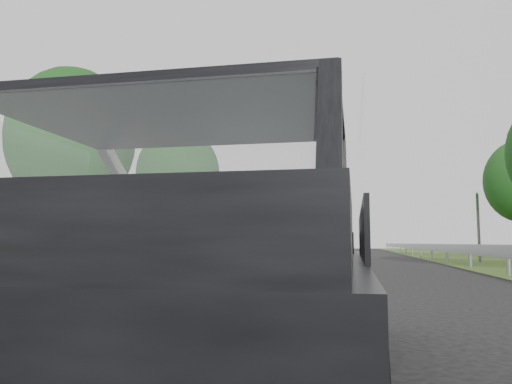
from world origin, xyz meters
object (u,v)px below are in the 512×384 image
at_px(cat, 253,199).
at_px(highway_sign, 479,228).
at_px(other_car, 289,243).
at_px(subject_car, 206,252).

distance_m(cat, highway_sign, 18.58).
bearing_deg(other_car, subject_car, -90.77).
xyz_separation_m(subject_car, other_car, (-1.44, 15.08, 0.07)).
distance_m(subject_car, highway_sign, 19.24).
height_order(cat, other_car, other_car).
bearing_deg(other_car, cat, -89.94).
height_order(subject_car, cat, subject_car).
relative_size(cat, other_car, 0.13).
height_order(cat, highway_sign, highway_sign).
bearing_deg(subject_car, highway_sign, 72.75).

